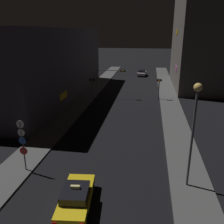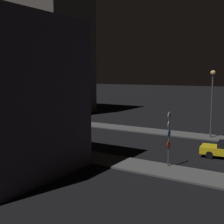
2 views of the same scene
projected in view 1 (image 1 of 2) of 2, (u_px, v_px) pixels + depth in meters
sidewalk_left at (88, 95)px, 41.30m from camera, size 2.99×68.36×0.14m
sidewalk_right at (169, 98)px, 39.31m from camera, size 2.99×68.36×0.14m
building_facade_left at (49, 63)px, 39.46m from camera, size 9.56×34.25×10.97m
building_facade_right at (209, 27)px, 44.67m from camera, size 11.30×19.95×22.38m
taxi at (76, 197)px, 14.94m from camera, size 2.23×4.60×1.62m
far_car at (142, 73)px, 59.04m from camera, size 2.16×4.58×1.42m
traffic_light_overhead at (108, 77)px, 38.82m from camera, size 4.78×0.42×4.77m
traffic_light_left_kerb at (92, 85)px, 36.38m from camera, size 0.80×0.42×3.78m
traffic_light_right_kerb at (159, 85)px, 37.96m from camera, size 0.80×0.42×3.42m
sign_pole_left at (22, 142)px, 18.24m from camera, size 0.63×0.10×4.15m
street_lamp_near_block at (195, 117)px, 15.49m from camera, size 0.54×0.54×7.36m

